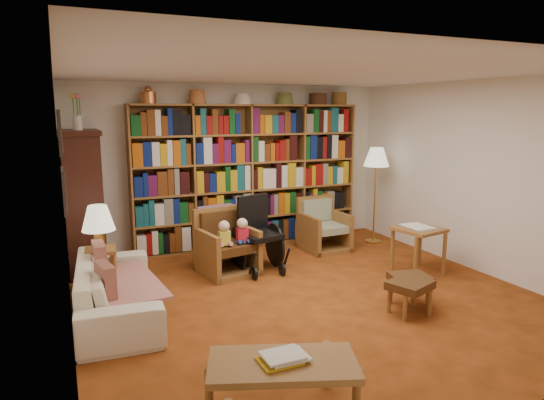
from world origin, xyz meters
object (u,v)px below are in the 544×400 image
side_table_lamp (101,263)px  armchair_leather (225,246)px  footstool_a (410,281)px  side_table_papers (419,235)px  footstool_b (410,287)px  coffee_table (283,368)px  wheelchair (257,236)px  floor_lamp (376,161)px  sofa (117,288)px  armchair_sage (322,229)px

side_table_lamp → armchair_leather: bearing=9.2°
armchair_leather → footstool_a: 2.40m
side_table_papers → footstool_b: bearing=-133.5°
footstool_b → coffee_table: coffee_table is taller
footstool_b → wheelchair: bearing=113.9°
armchair_leather → floor_lamp: bearing=9.0°
floor_lamp → footstool_b: size_ratio=2.92×
sofa → armchair_leather: bearing=-55.4°
sofa → side_table_lamp: bearing=13.7°
sofa → side_table_lamp: (-0.10, 0.60, 0.11)m
wheelchair → floor_lamp: floor_lamp is taller
footstool_a → coffee_table: (-2.10, -1.22, 0.08)m
armchair_leather → side_table_papers: (2.28, -1.08, 0.16)m
side_table_papers → footstool_a: bearing=-134.5°
wheelchair → side_table_papers: size_ratio=1.55×
side_table_lamp → coffee_table: size_ratio=0.50×
floor_lamp → armchair_leather: bearing=-171.0°
footstool_a → sofa: bearing=160.6°
side_table_papers → footstool_b: 1.41m
floor_lamp → coffee_table: floor_lamp is taller
sofa → floor_lamp: floor_lamp is taller
armchair_leather → footstool_b: 2.47m
footstool_a → coffee_table: size_ratio=0.41×
side_table_papers → footstool_b: side_table_papers is taller
footstool_b → armchair_leather: bearing=122.2°
wheelchair → coffee_table: size_ratio=0.87×
armchair_leather → footstool_b: size_ratio=1.62×
footstool_b → floor_lamp: bearing=61.9°
sofa → footstool_b: (2.79, -1.23, 0.01)m
wheelchair → side_table_papers: 2.12m
side_table_papers → footstool_b: (-0.96, -1.01, -0.21)m
armchair_sage → footstool_a: (-0.22, -2.33, -0.02)m
footstool_a → footstool_b: (-0.16, -0.20, 0.02)m
footstool_a → side_table_papers: bearing=45.5°
side_table_lamp → wheelchair: wheelchair is taller
wheelchair → floor_lamp: size_ratio=0.64×
floor_lamp → side_table_papers: floor_lamp is taller
footstool_a → footstool_b: size_ratio=0.89×
floor_lamp → coffee_table: (-3.28, -3.53, -0.97)m
armchair_sage → footstool_a: bearing=-95.5°
footstool_b → side_table_lamp: bearing=147.6°
sofa → side_table_lamp: sofa is taller
armchair_sage → footstool_b: armchair_sage is taller
armchair_sage → coffee_table: (-2.32, -3.55, 0.06)m
side_table_lamp → footstool_b: bearing=-32.4°
sofa → floor_lamp: 4.44m
armchair_leather → floor_lamp: (2.66, 0.42, 0.97)m
floor_lamp → armchair_sage: bearing=179.2°
side_table_lamp → armchair_leather: (1.57, 0.25, -0.04)m
floor_lamp → footstool_b: 3.03m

